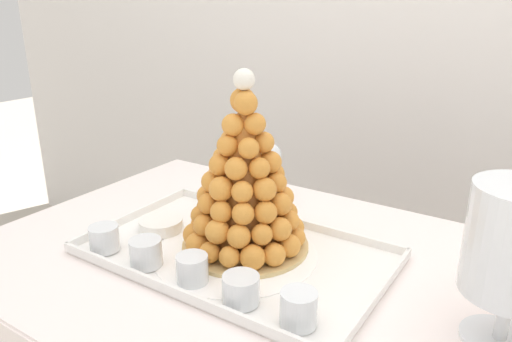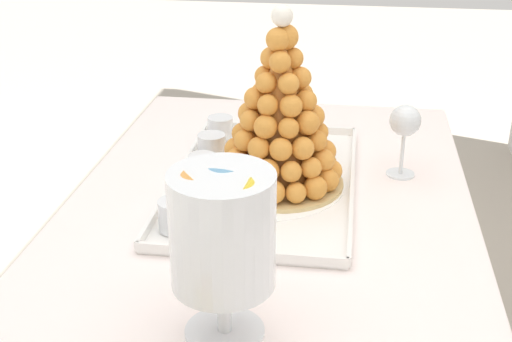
{
  "view_description": "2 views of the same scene",
  "coord_description": "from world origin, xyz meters",
  "px_view_note": "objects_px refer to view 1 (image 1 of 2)",
  "views": [
    {
      "loc": [
        0.33,
        -0.72,
        1.25
      ],
      "look_at": [
        -0.13,
        -0.01,
        0.96
      ],
      "focal_mm": 33.87,
      "sensor_mm": 36.0,
      "label": 1
    },
    {
      "loc": [
        1.09,
        0.15,
        1.39
      ],
      "look_at": [
        -0.06,
        -0.02,
        0.86
      ],
      "focal_mm": 48.55,
      "sensor_mm": 36.0,
      "label": 2
    }
  ],
  "objects_px": {
    "dessert_cup_mid_left": "(146,253)",
    "wine_glass": "(269,158)",
    "croquembouche": "(245,183)",
    "dessert_cup_left": "(104,239)",
    "dessert_cup_mid_right": "(241,290)",
    "dessert_cup_centre": "(192,270)",
    "creme_brulee_ramekin": "(161,224)",
    "dessert_cup_right": "(299,310)",
    "serving_tray": "(236,254)"
  },
  "relations": [
    {
      "from": "dessert_cup_mid_left",
      "to": "wine_glass",
      "type": "relative_size",
      "value": 0.4
    },
    {
      "from": "creme_brulee_ramekin",
      "to": "wine_glass",
      "type": "height_order",
      "value": "wine_glass"
    },
    {
      "from": "wine_glass",
      "to": "croquembouche",
      "type": "bearing_deg",
      "value": -68.39
    },
    {
      "from": "dessert_cup_mid_left",
      "to": "wine_glass",
      "type": "bearing_deg",
      "value": 87.49
    },
    {
      "from": "wine_glass",
      "to": "dessert_cup_mid_left",
      "type": "bearing_deg",
      "value": -92.51
    },
    {
      "from": "dessert_cup_mid_left",
      "to": "creme_brulee_ramekin",
      "type": "height_order",
      "value": "dessert_cup_mid_left"
    },
    {
      "from": "dessert_cup_mid_left",
      "to": "dessert_cup_right",
      "type": "bearing_deg",
      "value": 0.06
    },
    {
      "from": "croquembouche",
      "to": "wine_glass",
      "type": "relative_size",
      "value": 2.34
    },
    {
      "from": "serving_tray",
      "to": "wine_glass",
      "type": "distance_m",
      "value": 0.32
    },
    {
      "from": "croquembouche",
      "to": "wine_glass",
      "type": "distance_m",
      "value": 0.27
    },
    {
      "from": "dessert_cup_mid_right",
      "to": "wine_glass",
      "type": "bearing_deg",
      "value": 116.16
    },
    {
      "from": "dessert_cup_centre",
      "to": "wine_glass",
      "type": "xyz_separation_m",
      "value": [
        -0.09,
        0.41,
        0.08
      ]
    },
    {
      "from": "dessert_cup_mid_left",
      "to": "dessert_cup_right",
      "type": "xyz_separation_m",
      "value": [
        0.33,
        0.0,
        0.0
      ]
    },
    {
      "from": "croquembouche",
      "to": "dessert_cup_right",
      "type": "distance_m",
      "value": 0.29
    },
    {
      "from": "creme_brulee_ramekin",
      "to": "croquembouche",
      "type": "bearing_deg",
      "value": 10.92
    },
    {
      "from": "dessert_cup_right",
      "to": "creme_brulee_ramekin",
      "type": "height_order",
      "value": "dessert_cup_right"
    },
    {
      "from": "dessert_cup_right",
      "to": "creme_brulee_ramekin",
      "type": "relative_size",
      "value": 0.61
    },
    {
      "from": "dessert_cup_centre",
      "to": "dessert_cup_right",
      "type": "height_order",
      "value": "dessert_cup_right"
    },
    {
      "from": "dessert_cup_left",
      "to": "creme_brulee_ramekin",
      "type": "bearing_deg",
      "value": 76.65
    },
    {
      "from": "wine_glass",
      "to": "serving_tray",
      "type": "bearing_deg",
      "value": -71.03
    },
    {
      "from": "dessert_cup_centre",
      "to": "croquembouche",
      "type": "bearing_deg",
      "value": 88.57
    },
    {
      "from": "dessert_cup_mid_left",
      "to": "creme_brulee_ramekin",
      "type": "relative_size",
      "value": 0.64
    },
    {
      "from": "croquembouche",
      "to": "dessert_cup_centre",
      "type": "xyz_separation_m",
      "value": [
        -0.0,
        -0.16,
        -0.12
      ]
    },
    {
      "from": "croquembouche",
      "to": "dessert_cup_mid_left",
      "type": "xyz_separation_m",
      "value": [
        -0.12,
        -0.17,
        -0.12
      ]
    },
    {
      "from": "dessert_cup_left",
      "to": "wine_glass",
      "type": "xyz_separation_m",
      "value": [
        0.13,
        0.42,
        0.08
      ]
    },
    {
      "from": "dessert_cup_left",
      "to": "dessert_cup_right",
      "type": "height_order",
      "value": "dessert_cup_right"
    },
    {
      "from": "serving_tray",
      "to": "wine_glass",
      "type": "height_order",
      "value": "wine_glass"
    },
    {
      "from": "dessert_cup_left",
      "to": "creme_brulee_ramekin",
      "type": "xyz_separation_m",
      "value": [
        0.03,
        0.13,
        -0.01
      ]
    },
    {
      "from": "serving_tray",
      "to": "dessert_cup_right",
      "type": "relative_size",
      "value": 10.17
    },
    {
      "from": "dessert_cup_mid_right",
      "to": "creme_brulee_ramekin",
      "type": "bearing_deg",
      "value": 157.27
    },
    {
      "from": "croquembouche",
      "to": "wine_glass",
      "type": "bearing_deg",
      "value": 111.61
    },
    {
      "from": "croquembouche",
      "to": "dessert_cup_left",
      "type": "relative_size",
      "value": 6.09
    },
    {
      "from": "dessert_cup_right",
      "to": "creme_brulee_ramekin",
      "type": "distance_m",
      "value": 0.43
    },
    {
      "from": "dessert_cup_left",
      "to": "dessert_cup_right",
      "type": "bearing_deg",
      "value": 0.41
    },
    {
      "from": "creme_brulee_ramekin",
      "to": "wine_glass",
      "type": "distance_m",
      "value": 0.32
    },
    {
      "from": "dessert_cup_mid_right",
      "to": "wine_glass",
      "type": "distance_m",
      "value": 0.47
    },
    {
      "from": "dessert_cup_mid_left",
      "to": "dessert_cup_mid_right",
      "type": "height_order",
      "value": "dessert_cup_mid_left"
    },
    {
      "from": "croquembouche",
      "to": "dessert_cup_centre",
      "type": "height_order",
      "value": "croquembouche"
    },
    {
      "from": "croquembouche",
      "to": "creme_brulee_ramekin",
      "type": "bearing_deg",
      "value": -169.08
    },
    {
      "from": "croquembouche",
      "to": "dessert_cup_mid_right",
      "type": "distance_m",
      "value": 0.23
    },
    {
      "from": "serving_tray",
      "to": "dessert_cup_mid_left",
      "type": "height_order",
      "value": "dessert_cup_mid_left"
    },
    {
      "from": "dessert_cup_mid_right",
      "to": "creme_brulee_ramekin",
      "type": "distance_m",
      "value": 0.33
    },
    {
      "from": "dessert_cup_left",
      "to": "dessert_cup_mid_right",
      "type": "xyz_separation_m",
      "value": [
        0.34,
        0.0,
        -0.0
      ]
    },
    {
      "from": "dessert_cup_left",
      "to": "dessert_cup_mid_left",
      "type": "xyz_separation_m",
      "value": [
        0.11,
        0.0,
        0.0
      ]
    },
    {
      "from": "dessert_cup_right",
      "to": "dessert_cup_left",
      "type": "bearing_deg",
      "value": -179.59
    },
    {
      "from": "serving_tray",
      "to": "creme_brulee_ramekin",
      "type": "bearing_deg",
      "value": -178.35
    },
    {
      "from": "croquembouche",
      "to": "dessert_cup_mid_left",
      "type": "relative_size",
      "value": 5.88
    },
    {
      "from": "croquembouche",
      "to": "dessert_cup_mid_right",
      "type": "xyz_separation_m",
      "value": [
        0.11,
        -0.17,
        -0.12
      ]
    },
    {
      "from": "serving_tray",
      "to": "wine_glass",
      "type": "xyz_separation_m",
      "value": [
        -0.1,
        0.28,
        0.11
      ]
    },
    {
      "from": "dessert_cup_left",
      "to": "creme_brulee_ramekin",
      "type": "height_order",
      "value": "dessert_cup_left"
    }
  ]
}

